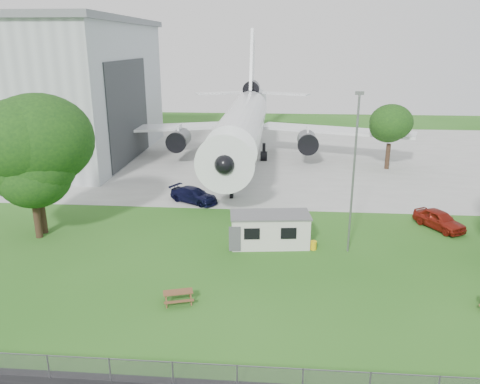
{
  "coord_description": "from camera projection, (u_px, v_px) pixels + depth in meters",
  "views": [
    {
      "loc": [
        2.58,
        -27.31,
        15.31
      ],
      "look_at": [
        -0.28,
        8.0,
        4.0
      ],
      "focal_mm": 35.0,
      "sensor_mm": 36.0,
      "label": 1
    }
  ],
  "objects": [
    {
      "name": "ground",
      "position": [
        234.0,
        287.0,
        30.79
      ],
      "size": [
        160.0,
        160.0,
        0.0
      ],
      "primitive_type": "plane",
      "color": "#3D7728"
    },
    {
      "name": "lamp_mast",
      "position": [
        353.0,
        176.0,
        34.22
      ],
      "size": [
        0.16,
        0.16,
        12.0
      ],
      "primitive_type": "cylinder",
      "color": "slate",
      "rests_on": "ground"
    },
    {
      "name": "site_cabin",
      "position": [
        270.0,
        230.0,
        36.77
      ],
      "size": [
        6.89,
        3.4,
        2.62
      ],
      "color": "silver",
      "rests_on": "ground"
    },
    {
      "name": "tree_west_small",
      "position": [
        31.0,
        173.0,
        36.98
      ],
      "size": [
        6.63,
        6.63,
        8.81
      ],
      "color": "#382619",
      "rests_on": "ground"
    },
    {
      "name": "car_ne_hatch",
      "position": [
        439.0,
        220.0,
        40.21
      ],
      "size": [
        4.02,
        5.04,
        1.61
      ],
      "primitive_type": "imported",
      "rotation": [
        0.0,
        0.0,
        0.53
      ],
      "color": "maroon",
      "rests_on": "ground"
    },
    {
      "name": "concrete_apron",
      "position": [
        259.0,
        155.0,
        66.87
      ],
      "size": [
        120.0,
        46.0,
        0.03
      ],
      "primitive_type": "cube",
      "color": "#B7B7B2",
      "rests_on": "ground"
    },
    {
      "name": "tree_west_big",
      "position": [
        33.0,
        143.0,
        37.23
      ],
      "size": [
        8.98,
        8.98,
        12.23
      ],
      "color": "#382619",
      "rests_on": "ground"
    },
    {
      "name": "airliner",
      "position": [
        244.0,
        121.0,
        63.39
      ],
      "size": [
        46.36,
        47.73,
        17.69
      ],
      "color": "white",
      "rests_on": "ground"
    },
    {
      "name": "tree_far_apron",
      "position": [
        391.0,
        125.0,
        57.88
      ],
      "size": [
        5.26,
        5.26,
        8.23
      ],
      "color": "#382619",
      "rests_on": "ground"
    },
    {
      "name": "car_apron_van",
      "position": [
        194.0,
        195.0,
        46.86
      ],
      "size": [
        5.52,
        4.35,
        1.5
      ],
      "primitive_type": "imported",
      "rotation": [
        0.0,
        0.0,
        1.06
      ],
      "color": "black",
      "rests_on": "ground"
    },
    {
      "name": "picnic_west",
      "position": [
        178.0,
        302.0,
        28.91
      ],
      "size": [
        2.15,
        1.95,
        0.76
      ],
      "primitive_type": null,
      "rotation": [
        0.0,
        0.0,
        0.29
      ],
      "color": "brown",
      "rests_on": "ground"
    }
  ]
}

